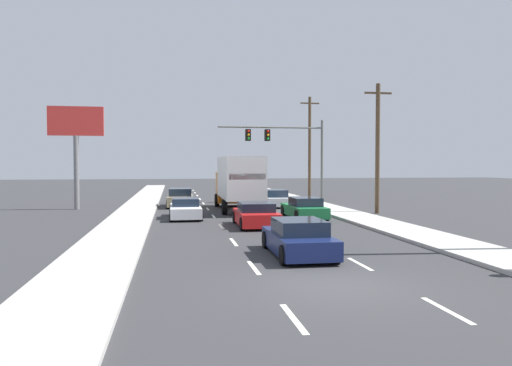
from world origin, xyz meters
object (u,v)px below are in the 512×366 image
car_silver (275,199)px  utility_pole_far (310,146)px  car_red (256,215)px  box_truck (238,180)px  traffic_signal_mast (280,141)px  car_navy (298,239)px  roadside_billboard (76,137)px  car_white (185,209)px  utility_pole_mid (378,147)px  car_green (304,209)px  car_tan (180,198)px

car_silver → utility_pole_far: size_ratio=0.44×
car_red → box_truck: bearing=88.5°
car_red → car_silver: 11.76m
traffic_signal_mast → car_navy: bearing=-100.8°
car_navy → roadside_billboard: bearing=119.2°
utility_pole_far → car_white: bearing=-127.1°
car_silver → utility_pole_mid: utility_pole_mid is taller
car_green → roadside_billboard: (-14.18, 8.15, 4.50)m
car_white → box_truck: 5.58m
utility_pole_far → car_navy: bearing=-106.6°
car_red → car_silver: car_silver is taller
car_tan → car_silver: bearing=-8.4°
car_white → car_green: bearing=-10.3°
car_navy → utility_pole_mid: 16.34m
car_tan → box_truck: bearing=-45.5°
car_red → utility_pole_mid: utility_pole_mid is taller
car_tan → utility_pole_far: bearing=33.3°
traffic_signal_mast → roadside_billboard: 16.00m
car_white → traffic_signal_mast: 14.50m
car_white → traffic_signal_mast: (8.08, 11.16, 4.51)m
car_white → box_truck: (3.64, 3.93, 1.54)m
car_green → utility_pole_mid: size_ratio=0.53×
car_silver → roadside_billboard: 14.83m
car_tan → traffic_signal_mast: size_ratio=0.51×
car_tan → car_red: 12.82m
utility_pole_far → roadside_billboard: size_ratio=1.32×
car_silver → utility_pole_mid: size_ratio=0.51×
car_white → box_truck: size_ratio=0.50×
utility_pole_mid → traffic_signal_mast: bearing=111.7°
car_silver → box_truck: bearing=-137.8°
car_white → roadside_billboard: size_ratio=0.63×
car_navy → car_green: (3.29, 11.33, -0.02)m
car_tan → car_red: size_ratio=1.08×
box_truck → traffic_signal_mast: 8.99m
car_navy → car_green: 11.80m
box_truck → car_red: size_ratio=2.18×
car_white → utility_pole_mid: 12.80m
car_green → roadside_billboard: roadside_billboard is taller
car_white → roadside_billboard: roadside_billboard is taller
car_green → roadside_billboard: bearing=150.1°
car_white → car_red: bearing=-52.6°
car_red → car_navy: bearing=-89.1°
box_truck → roadside_billboard: size_ratio=1.28×
box_truck → utility_pole_mid: size_ratio=1.10×
utility_pole_mid → utility_pole_far: utility_pole_far is taller
roadside_billboard → car_red: bearing=-46.6°
car_white → car_red: (3.43, -4.48, 0.04)m
car_green → utility_pole_mid: (5.37, 2.01, 3.72)m
utility_pole_mid → utility_pole_far: size_ratio=0.88×
car_white → car_green: size_ratio=1.03×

